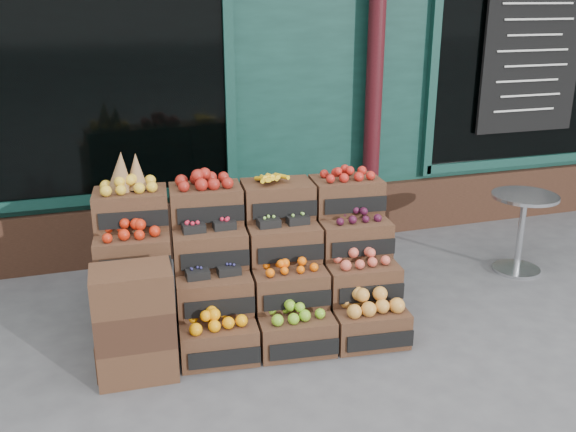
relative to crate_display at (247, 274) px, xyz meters
name	(u,v)px	position (x,y,z in m)	size (l,w,h in m)	color
ground	(338,340)	(0.63, -0.48, -0.46)	(60.00, 60.00, 0.00)	#4C4C4F
shop_facade	(205,13)	(0.63, 4.63, 1.94)	(12.00, 6.24, 4.80)	#0F342C
crate_display	(247,274)	(0.00, 0.00, 0.00)	(2.49, 1.41, 1.49)	#462B1B
spare_crates	(135,323)	(-0.95, -0.49, -0.04)	(0.58, 0.41, 0.84)	#462B1B
bistro_table	(522,224)	(2.86, 0.24, 0.04)	(0.64, 0.64, 0.80)	#B2B5B9
shopkeeper	(120,149)	(-0.82, 2.17, 0.63)	(0.80, 0.52, 2.19)	#185623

